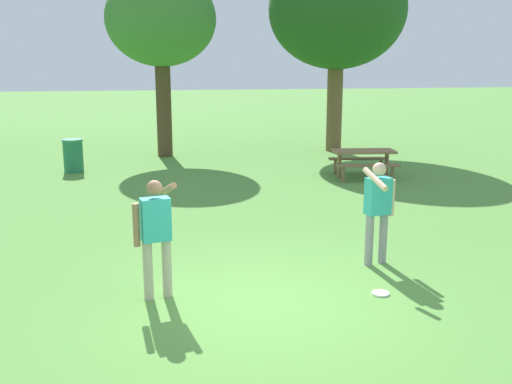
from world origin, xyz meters
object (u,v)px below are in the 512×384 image
Objects in this scene: person_thrower at (378,205)px; trash_can_beside_table at (73,155)px; tree_far_right at (337,11)px; frisbee at (381,293)px; picnic_table_near at (363,158)px; person_catcher at (156,230)px; tree_broad_center at (161,21)px.

person_thrower reaches higher than trash_can_beside_table.
person_thrower is at bearing -58.84° from trash_can_beside_table.
tree_far_right is at bearing 16.23° from trash_can_beside_table.
picnic_table_near reaches higher than frisbee.
person_catcher is at bearing 171.11° from frisbee.
picnic_table_near is 6.62m from tree_far_right.
tree_broad_center is (-2.83, 11.71, 3.49)m from person_thrower.
frisbee is (3.04, -0.47, -0.95)m from person_catcher.
person_catcher is 10.18m from trash_can_beside_table.
tree_broad_center is (-2.42, 12.90, 4.44)m from frisbee.
tree_broad_center reaches higher than person_catcher.
person_catcher is 6.66× the size of frisbee.
trash_can_beside_table is at bearing 121.16° from person_thrower.
trash_can_beside_table is at bearing -163.77° from tree_far_right.
person_thrower is 0.88× the size of picnic_table_near.
tree_broad_center is at bearing 136.85° from picnic_table_near.
tree_far_right reaches higher than frisbee.
frisbee is at bearing -109.33° from picnic_table_near.
frisbee is 14.30m from tree_far_right.
trash_can_beside_table is (-5.58, 9.23, -0.48)m from person_thrower.
person_catcher is 0.88× the size of picnic_table_near.
person_thrower is 12.81m from tree_far_right.
person_thrower is 0.27× the size of tree_broad_center.
person_thrower is 7.23m from picnic_table_near.
tree_far_right is at bearing 74.88° from person_thrower.
trash_can_beside_table reaches higher than frisbee.
trash_can_beside_table is (-2.13, 9.94, -0.48)m from person_catcher.
trash_can_beside_table is 5.43m from tree_broad_center.
person_catcher is 9.53m from picnic_table_near.
frisbee is 0.04× the size of tree_far_right.
tree_far_right reaches higher than picnic_table_near.
picnic_table_near is at bearing -99.02° from tree_far_right.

